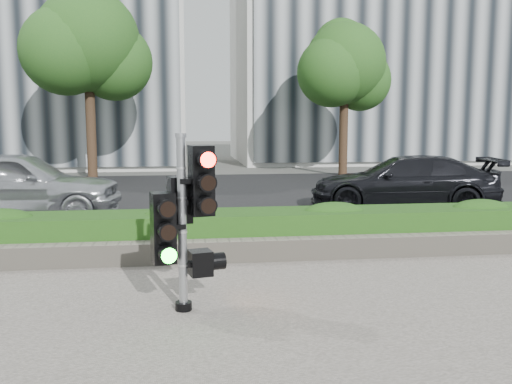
# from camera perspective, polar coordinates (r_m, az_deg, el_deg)

# --- Properties ---
(ground) EXTENTS (120.00, 120.00, 0.00)m
(ground) POSITION_cam_1_polar(r_m,az_deg,el_deg) (6.86, 1.66, -11.38)
(ground) COLOR #51514C
(ground) RESTS_ON ground
(road) EXTENTS (60.00, 13.00, 0.02)m
(road) POSITION_cam_1_polar(r_m,az_deg,el_deg) (16.60, -3.82, -0.31)
(road) COLOR black
(road) RESTS_ON ground
(curb) EXTENTS (60.00, 0.25, 0.12)m
(curb) POSITION_cam_1_polar(r_m,az_deg,el_deg) (9.86, -1.25, -5.23)
(curb) COLOR gray
(curb) RESTS_ON ground
(stone_wall) EXTENTS (12.00, 0.32, 0.34)m
(stone_wall) POSITION_cam_1_polar(r_m,az_deg,el_deg) (8.62, -0.35, -6.11)
(stone_wall) COLOR gray
(stone_wall) RESTS_ON sidewalk
(hedge) EXTENTS (12.00, 1.00, 0.68)m
(hedge) POSITION_cam_1_polar(r_m,az_deg,el_deg) (9.21, -0.85, -4.15)
(hedge) COLOR #397C26
(hedge) RESTS_ON sidewalk
(building_left) EXTENTS (16.00, 9.00, 15.00)m
(building_left) POSITION_cam_1_polar(r_m,az_deg,el_deg) (30.94, -23.28, 16.57)
(building_left) COLOR #B7B7B2
(building_left) RESTS_ON ground
(building_right) EXTENTS (18.00, 10.00, 12.00)m
(building_right) POSITION_cam_1_polar(r_m,az_deg,el_deg) (33.86, 13.80, 13.52)
(building_right) COLOR #B7B7B2
(building_right) RESTS_ON ground
(tree_left) EXTENTS (4.61, 4.03, 7.34)m
(tree_left) POSITION_cam_1_polar(r_m,az_deg,el_deg) (21.45, -17.31, 14.59)
(tree_left) COLOR black
(tree_left) RESTS_ON ground
(tree_right) EXTENTS (4.10, 3.58, 6.53)m
(tree_right) POSITION_cam_1_polar(r_m,az_deg,el_deg) (23.03, 9.26, 12.88)
(tree_right) COLOR black
(tree_right) RESTS_ON ground
(traffic_signal) EXTENTS (0.74, 0.61, 2.05)m
(traffic_signal) POSITION_cam_1_polar(r_m,az_deg,el_deg) (6.26, -7.61, -2.27)
(traffic_signal) COLOR black
(traffic_signal) RESTS_ON sidewalk
(car_silver) EXTENTS (4.67, 1.90, 1.59)m
(car_silver) POSITION_cam_1_polar(r_m,az_deg,el_deg) (13.39, -24.02, 0.72)
(car_silver) COLOR #B9BBC1
(car_silver) RESTS_ON road
(car_dark) EXTENTS (4.96, 2.83, 1.36)m
(car_dark) POSITION_cam_1_polar(r_m,az_deg,el_deg) (14.28, 15.22, 1.00)
(car_dark) COLOR black
(car_dark) RESTS_ON road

